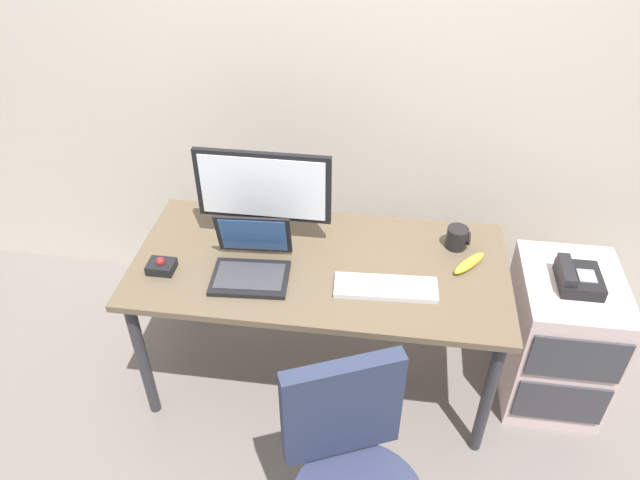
{
  "coord_description": "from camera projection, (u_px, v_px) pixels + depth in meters",
  "views": [
    {
      "loc": [
        0.26,
        -1.91,
        2.32
      ],
      "look_at": [
        0.0,
        0.0,
        0.82
      ],
      "focal_mm": 33.58,
      "sensor_mm": 36.0,
      "label": 1
    }
  ],
  "objects": [
    {
      "name": "ground_plane",
      "position": [
        320.0,
        372.0,
        2.95
      ],
      "size": [
        8.0,
        8.0,
        0.0
      ],
      "primitive_type": "plane",
      "color": "slate"
    },
    {
      "name": "back_wall",
      "position": [
        342.0,
        39.0,
        2.66
      ],
      "size": [
        6.0,
        0.1,
        2.8
      ],
      "primitive_type": "cube",
      "color": "beige",
      "rests_on": "ground"
    },
    {
      "name": "desk",
      "position": [
        320.0,
        275.0,
        2.56
      ],
      "size": [
        1.57,
        0.75,
        0.7
      ],
      "color": "brown",
      "rests_on": "ground"
    },
    {
      "name": "file_cabinet",
      "position": [
        557.0,
        337.0,
        2.69
      ],
      "size": [
        0.42,
        0.53,
        0.66
      ],
      "color": "beige",
      "rests_on": "ground"
    },
    {
      "name": "desk_phone",
      "position": [
        578.0,
        278.0,
        2.45
      ],
      "size": [
        0.17,
        0.2,
        0.09
      ],
      "color": "black",
      "rests_on": "file_cabinet"
    },
    {
      "name": "monitor_main",
      "position": [
        263.0,
        191.0,
        2.5
      ],
      "size": [
        0.57,
        0.18,
        0.43
      ],
      "color": "#262628",
      "rests_on": "desk"
    },
    {
      "name": "keyboard",
      "position": [
        386.0,
        287.0,
        2.38
      ],
      "size": [
        0.42,
        0.16,
        0.03
      ],
      "color": "silver",
      "rests_on": "desk"
    },
    {
      "name": "laptop",
      "position": [
        251.0,
        262.0,
        2.44
      ],
      "size": [
        0.33,
        0.31,
        0.23
      ],
      "color": "black",
      "rests_on": "desk"
    },
    {
      "name": "trackball_mouse",
      "position": [
        161.0,
        266.0,
        2.46
      ],
      "size": [
        0.11,
        0.09,
        0.07
      ],
      "color": "black",
      "rests_on": "desk"
    },
    {
      "name": "coffee_mug",
      "position": [
        457.0,
        238.0,
        2.57
      ],
      "size": [
        0.1,
        0.09,
        0.1
      ],
      "color": "black",
      "rests_on": "desk"
    },
    {
      "name": "banana",
      "position": [
        469.0,
        263.0,
        2.48
      ],
      "size": [
        0.16,
        0.17,
        0.04
      ],
      "primitive_type": "ellipsoid",
      "rotation": [
        0.0,
        0.0,
        0.87
      ],
      "color": "yellow",
      "rests_on": "desk"
    }
  ]
}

